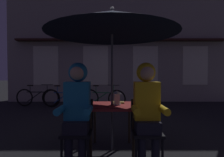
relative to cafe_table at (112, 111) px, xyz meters
name	(u,v)px	position (x,y,z in m)	size (l,w,h in m)	color
ground_plane	(112,150)	(0.00, 0.00, -0.64)	(60.00, 60.00, 0.00)	black
cafe_table	(112,111)	(0.00, 0.00, 0.00)	(0.72, 0.72, 0.74)	maroon
patio_umbrella	(112,23)	(0.00, 0.00, 1.42)	(2.10, 2.10, 2.31)	#4C4C51
lantern	(117,97)	(0.08, 0.01, 0.22)	(0.11, 0.11, 0.23)	white
chair_left	(78,127)	(-0.48, -0.37, -0.15)	(0.40, 0.40, 0.87)	black
chair_right	(146,127)	(0.48, -0.37, -0.15)	(0.40, 0.40, 0.87)	black
person_left_hooded	(77,102)	(-0.48, -0.43, 0.21)	(0.45, 0.56, 1.40)	black
person_right_hooded	(147,102)	(0.48, -0.43, 0.21)	(0.45, 0.56, 1.40)	black
shopfront_building	(120,33)	(0.38, 5.40, 2.45)	(10.00, 0.93, 6.20)	#9E9389
bicycle_nearest	(38,97)	(-2.85, 3.96, -0.29)	(1.68, 0.17, 0.84)	black
bicycle_second	(65,98)	(-1.74, 3.72, -0.29)	(1.67, 0.27, 0.84)	black
bicycle_third	(103,98)	(-0.32, 3.76, -0.29)	(1.64, 0.44, 0.84)	black
book	(118,102)	(0.11, 0.17, 0.11)	(0.20, 0.14, 0.02)	olive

